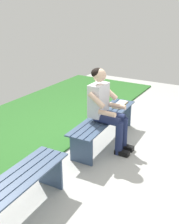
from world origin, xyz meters
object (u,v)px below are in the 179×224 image
(apple, at_px, (107,108))
(person_seated, at_px, (105,106))
(bench_near, at_px, (104,122))
(bench_far, at_px, (7,196))
(book_open, at_px, (120,104))

(apple, bearing_deg, person_seated, 23.10)
(bench_near, height_order, bench_far, same)
(bench_near, height_order, book_open, book_open)
(apple, height_order, book_open, apple)
(bench_far, relative_size, apple, 21.48)
(apple, bearing_deg, bench_far, 1.93)
(bench_near, height_order, apple, apple)
(person_seated, xyz_separation_m, book_open, (-0.76, -0.09, -0.23))
(bench_near, distance_m, person_seated, 0.40)
(book_open, bearing_deg, apple, -16.80)
(person_seated, relative_size, book_open, 3.00)
(bench_far, relative_size, person_seated, 1.33)
(person_seated, distance_m, apple, 0.50)
(apple, bearing_deg, book_open, 165.47)
(book_open, bearing_deg, person_seated, 4.70)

